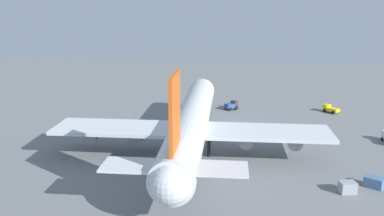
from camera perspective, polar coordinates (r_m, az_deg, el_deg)
The scene contains 7 objects.
ground_plane at distance 84.08m, azimuth -0.00°, elevation -6.21°, with size 266.50×266.50×0.00m, color slate.
cargo_airplane at distance 81.84m, azimuth -0.01°, elevation -1.98°, with size 66.63×55.81×20.89m.
pushback_tractor at distance 116.87m, azimuth 5.74°, elevation 0.38°, with size 4.07×4.19×2.47m.
baggage_tug at distance 119.96m, azimuth 19.44°, elevation -0.11°, with size 4.76×4.63×2.11m.
cargo_container_fore at distance 74.71m, azimuth 24.90°, elevation -9.71°, with size 3.44×3.65×1.74m.
cargo_container_aft at distance 70.77m, azimuth 21.62°, elevation -10.64°, with size 2.32×2.94×1.93m.
safety_cone_nose at distance 112.50m, azimuth 0.67°, elevation -0.54°, with size 0.59×0.59×0.85m, color orange.
Camera 1 is at (-78.18, -7.48, 30.03)m, focal length 36.77 mm.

